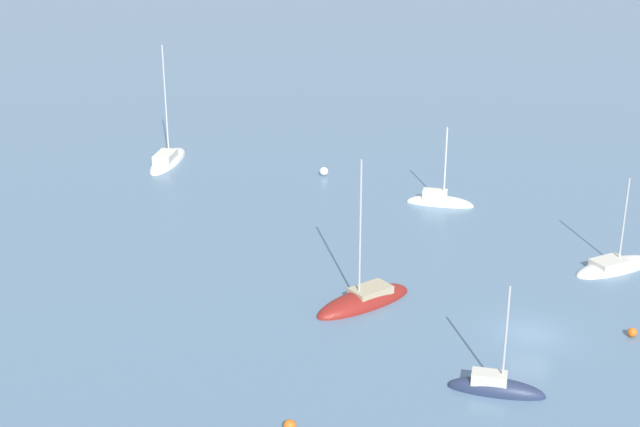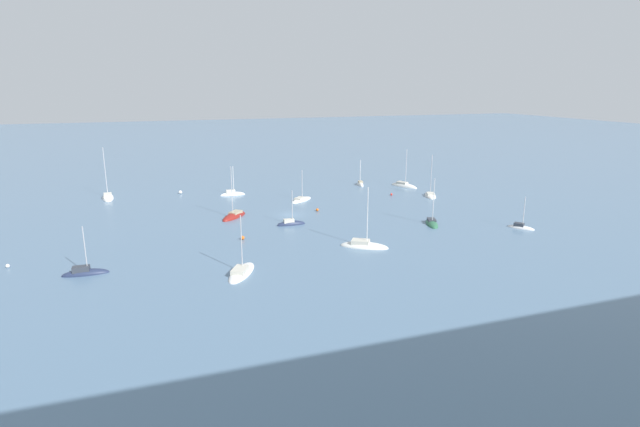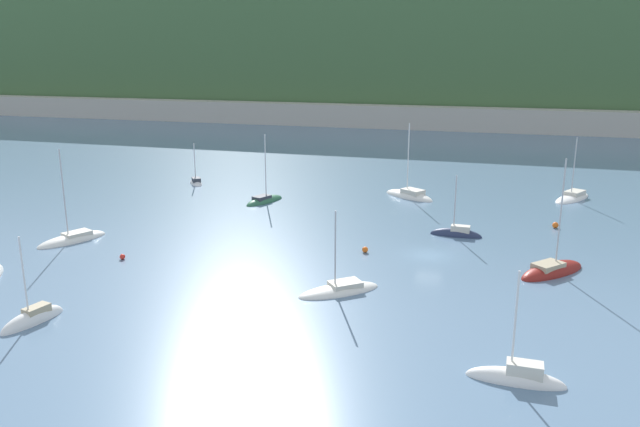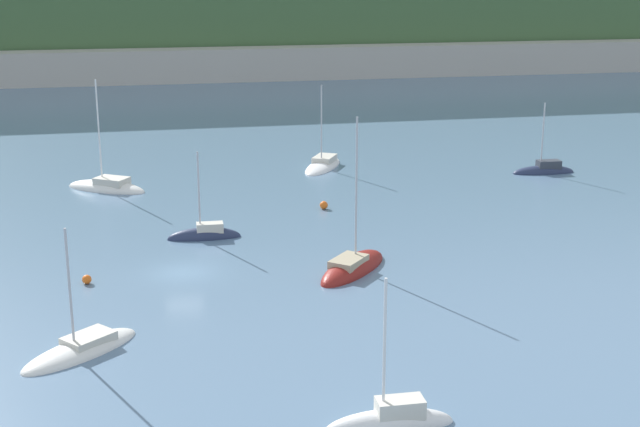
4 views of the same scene
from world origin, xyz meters
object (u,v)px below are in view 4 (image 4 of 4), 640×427
object	(u,v)px
sailboat_7	(107,188)
mooring_buoy_0	(87,279)
sailboat_9	(390,424)
sailboat_1	(205,237)
sailboat_0	(81,351)
sailboat_5	(353,269)
sailboat_4	(544,172)
sailboat_10	(323,166)
mooring_buoy_2	(324,205)

from	to	relation	value
sailboat_7	mooring_buoy_0	xyz separation A→B (m)	(-0.65, -25.49, 0.20)
sailboat_9	mooring_buoy_0	world-z (taller)	sailboat_9
sailboat_1	sailboat_9	distance (m)	30.98
sailboat_0	sailboat_1	size ratio (longest dim) A/B	1.02
sailboat_7	sailboat_5	bearing A→B (deg)	155.91
sailboat_5	sailboat_4	bearing A→B (deg)	-4.97
sailboat_0	sailboat_10	distance (m)	46.92
sailboat_9	sailboat_0	bearing A→B (deg)	-37.14
sailboat_4	sailboat_5	distance (m)	35.45
sailboat_1	sailboat_7	distance (m)	18.66
sailboat_0	sailboat_4	bearing A→B (deg)	178.27
sailboat_1	sailboat_5	bearing A→B (deg)	135.94
sailboat_5	sailboat_10	distance (m)	31.92
sailboat_7	mooring_buoy_0	size ratio (longest dim) A/B	17.91
sailboat_4	sailboat_5	bearing A→B (deg)	46.21
sailboat_5	sailboat_10	bearing A→B (deg)	33.09
sailboat_5	sailboat_7	distance (m)	31.44
sailboat_1	mooring_buoy_2	distance (m)	12.33
sailboat_0	mooring_buoy_2	bearing A→B (deg)	-166.56
sailboat_1	mooring_buoy_0	xyz separation A→B (m)	(-8.34, -8.48, 0.20)
sailboat_4	sailboat_10	distance (m)	22.22
sailboat_10	mooring_buoy_2	distance (m)	16.16
sailboat_1	mooring_buoy_0	bearing A→B (deg)	46.89
sailboat_4	mooring_buoy_0	bearing A→B (deg)	31.01
sailboat_7	mooring_buoy_2	bearing A→B (deg)	-177.11
sailboat_0	sailboat_9	size ratio (longest dim) A/B	0.96
sailboat_5	sailboat_9	bearing A→B (deg)	-147.74
sailboat_9	sailboat_4	bearing A→B (deg)	-121.46
sailboat_4	sailboat_10	bearing A→B (deg)	-16.12
sailboat_4	sailboat_7	xyz separation A→B (m)	(-42.57, 1.91, -0.02)
sailboat_0	sailboat_1	xyz separation A→B (m)	(8.15, 19.31, 0.04)
sailboat_5	mooring_buoy_0	world-z (taller)	sailboat_5
sailboat_1	sailboat_9	world-z (taller)	sailboat_9
sailboat_5	sailboat_9	distance (m)	21.21
sailboat_7	sailboat_10	world-z (taller)	sailboat_7
sailboat_4	sailboat_10	size ratio (longest dim) A/B	0.86
mooring_buoy_0	mooring_buoy_2	world-z (taller)	mooring_buoy_2
sailboat_7	sailboat_4	bearing A→B (deg)	-149.36
sailboat_7	mooring_buoy_2	size ratio (longest dim) A/B	15.79
sailboat_0	mooring_buoy_2	xyz separation A→B (m)	(18.75, 25.63, 0.28)
sailboat_7	sailboat_9	xyz separation A→B (m)	(13.68, -47.40, 0.03)
sailboat_4	sailboat_0	bearing A→B (deg)	41.04
sailboat_1	sailboat_10	distance (m)	26.10
mooring_buoy_0	sailboat_9	bearing A→B (deg)	-56.82
sailboat_4	mooring_buoy_0	xyz separation A→B (m)	(-43.22, -23.58, 0.18)
sailboat_10	mooring_buoy_0	distance (m)	37.80
sailboat_4	mooring_buoy_0	distance (m)	49.23
sailboat_10	sailboat_5	bearing A→B (deg)	20.77
mooring_buoy_2	sailboat_1	bearing A→B (deg)	-149.19
sailboat_7	sailboat_10	xyz separation A→B (m)	(21.50, 5.15, 0.00)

